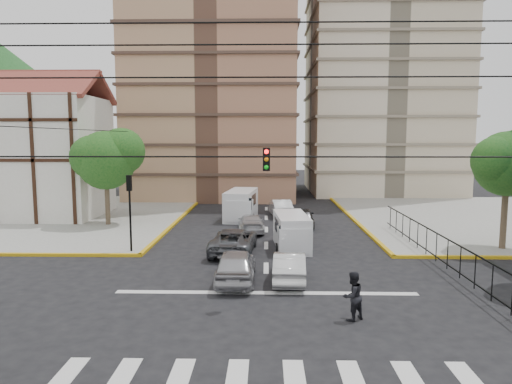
{
  "coord_description": "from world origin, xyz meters",
  "views": [
    {
      "loc": [
        0.0,
        -17.79,
        6.59
      ],
      "look_at": [
        -0.51,
        4.42,
        4.0
      ],
      "focal_mm": 32.0,
      "sensor_mm": 36.0,
      "label": 1
    }
  ],
  "objects_px": {
    "van_left_lane": "(241,206)",
    "traffic_light_nw": "(130,200)",
    "van_right_lane": "(292,233)",
    "car_white_front_right": "(289,266)",
    "pedestrian_crosswalk": "(352,296)",
    "car_silver_front_left": "(236,265)"
  },
  "relations": [
    {
      "from": "van_left_lane",
      "to": "traffic_light_nw",
      "type": "bearing_deg",
      "value": -109.9
    },
    {
      "from": "van_right_lane",
      "to": "car_white_front_right",
      "type": "distance_m",
      "value": 6.21
    },
    {
      "from": "traffic_light_nw",
      "to": "van_right_lane",
      "type": "relative_size",
      "value": 0.93
    },
    {
      "from": "van_left_lane",
      "to": "pedestrian_crosswalk",
      "type": "relative_size",
      "value": 3.05
    },
    {
      "from": "car_silver_front_left",
      "to": "car_white_front_right",
      "type": "height_order",
      "value": "car_silver_front_left"
    },
    {
      "from": "van_right_lane",
      "to": "pedestrian_crosswalk",
      "type": "height_order",
      "value": "van_right_lane"
    },
    {
      "from": "car_silver_front_left",
      "to": "van_right_lane",
      "type": "bearing_deg",
      "value": -115.15
    },
    {
      "from": "car_white_front_right",
      "to": "pedestrian_crosswalk",
      "type": "height_order",
      "value": "pedestrian_crosswalk"
    },
    {
      "from": "pedestrian_crosswalk",
      "to": "van_left_lane",
      "type": "bearing_deg",
      "value": -109.67
    },
    {
      "from": "van_right_lane",
      "to": "pedestrian_crosswalk",
      "type": "relative_size",
      "value": 2.61
    },
    {
      "from": "car_silver_front_left",
      "to": "pedestrian_crosswalk",
      "type": "height_order",
      "value": "pedestrian_crosswalk"
    },
    {
      "from": "car_silver_front_left",
      "to": "car_white_front_right",
      "type": "bearing_deg",
      "value": -176.43
    },
    {
      "from": "car_white_front_right",
      "to": "van_right_lane",
      "type": "bearing_deg",
      "value": -91.25
    },
    {
      "from": "van_left_lane",
      "to": "pedestrian_crosswalk",
      "type": "height_order",
      "value": "van_left_lane"
    },
    {
      "from": "van_left_lane",
      "to": "pedestrian_crosswalk",
      "type": "distance_m",
      "value": 21.46
    },
    {
      "from": "traffic_light_nw",
      "to": "van_left_lane",
      "type": "relative_size",
      "value": 0.8
    },
    {
      "from": "car_silver_front_left",
      "to": "pedestrian_crosswalk",
      "type": "xyz_separation_m",
      "value": [
        4.56,
        -4.45,
        0.13
      ]
    },
    {
      "from": "van_right_lane",
      "to": "traffic_light_nw",
      "type": "bearing_deg",
      "value": -176.56
    },
    {
      "from": "van_right_lane",
      "to": "pedestrian_crosswalk",
      "type": "xyz_separation_m",
      "value": [
        1.62,
        -10.81,
        -0.1
      ]
    },
    {
      "from": "van_right_lane",
      "to": "van_left_lane",
      "type": "relative_size",
      "value": 0.86
    },
    {
      "from": "van_right_lane",
      "to": "car_white_front_right",
      "type": "bearing_deg",
      "value": -98.85
    },
    {
      "from": "van_left_lane",
      "to": "car_silver_front_left",
      "type": "height_order",
      "value": "van_left_lane"
    }
  ]
}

